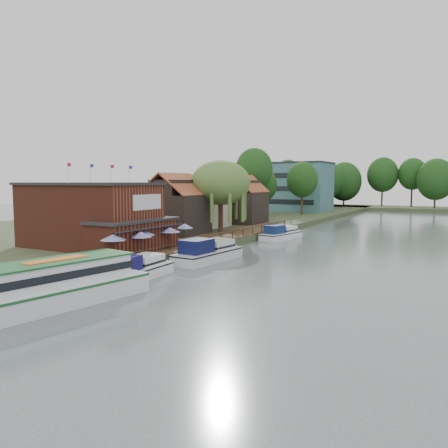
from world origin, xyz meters
The scene contains 26 objects.
ground centered at (0.00, 0.00, 0.00)m, with size 260.00×260.00×0.00m, color #4C5856.
land_bank centered at (-30.00, 35.00, 0.50)m, with size 50.00×140.00×1.00m, color #384728.
quay_deck centered at (-8.00, 10.00, 1.05)m, with size 6.00×50.00×0.10m, color #47301E.
quay_rail centered at (-5.30, 10.50, 1.50)m, with size 0.20×49.00×1.00m, color black, non-canonical shape.
pub centered at (-14.00, -1.00, 4.65)m, with size 20.00×11.00×7.30m, color maroon, non-canonical shape.
hotel_block centered at (-22.00, 70.00, 7.15)m, with size 25.40×12.40×12.30m, color #38666B, non-canonical shape.
cottage_a centered at (-15.00, 14.00, 5.25)m, with size 8.60×7.60×8.50m, color black, non-canonical shape.
cottage_b centered at (-18.00, 24.00, 5.25)m, with size 9.60×8.60×8.50m, color beige, non-canonical shape.
cottage_c centered at (-14.00, 33.00, 5.25)m, with size 7.60×7.60×8.50m, color black, non-canonical shape.
willow centered at (-10.50, 19.00, 6.21)m, with size 8.60×8.60×10.43m, color #476B2D, non-canonical shape.
umbrella_0 centered at (-7.61, -6.05, 2.29)m, with size 2.43×2.43×2.38m, color navy, non-canonical shape.
umbrella_1 centered at (-6.87, -3.03, 2.29)m, with size 2.24×2.24×2.38m, color #1C1B97, non-canonical shape.
umbrella_2 centered at (-7.67, -1.64, 2.29)m, with size 2.33×2.33×2.38m, color navy, non-canonical shape.
umbrella_3 centered at (-7.03, 1.84, 2.29)m, with size 2.38×2.38×2.38m, color navy, non-canonical shape.
umbrella_4 centered at (-7.87, 5.92, 2.29)m, with size 2.06×2.06×2.38m, color navy, non-canonical shape.
cruiser_0 centered at (-3.65, -7.56, 1.12)m, with size 3.01×9.33×2.24m, color white, non-canonical shape.
cruiser_1 centered at (-2.70, 2.74, 1.27)m, with size 3.36×10.39×2.54m, color silver, non-canonical shape.
cruiser_2 centered at (-2.71, 23.08, 1.10)m, with size 2.97×9.21×2.20m, color white, non-canonical shape.
tour_boat centered at (-3.15, -16.97, 1.59)m, with size 4.10×14.57×3.18m, color silver, non-canonical shape.
swan centered at (-1.08, -13.99, 0.22)m, with size 0.44×0.44×0.44m, color white.
bank_tree_0 centered at (-16.27, 42.36, 7.99)m, with size 7.32×7.32×13.99m, color #143811, non-canonical shape.
bank_tree_1 centered at (-18.44, 50.91, 6.26)m, with size 6.58×6.58×10.51m, color #143811, non-canonical shape.
bank_tree_2 centered at (-11.52, 57.14, 6.90)m, with size 6.86×6.86×11.79m, color #143811, non-canonical shape.
bank_tree_3 centered at (-18.83, 77.19, 7.16)m, with size 8.10×8.10×12.32m, color #143811, non-canonical shape.
bank_tree_4 centered at (-14.20, 85.98, 7.48)m, with size 8.12×8.12×12.96m, color #143811, non-canonical shape.
bank_tree_5 centered at (-16.38, 94.01, 7.13)m, with size 8.66×8.66×12.25m, color #143811, non-canonical shape.
Camera 1 is at (20.93, -35.85, 8.28)m, focal length 35.00 mm.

